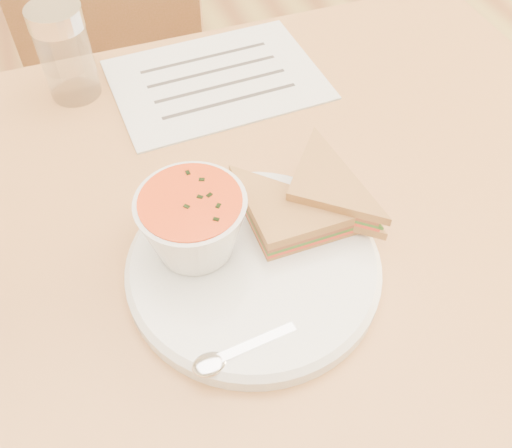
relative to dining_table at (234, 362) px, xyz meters
name	(u,v)px	position (x,y,z in m)	size (l,w,h in m)	color
floor	(240,441)	(0.00, 0.00, -0.38)	(5.00, 6.00, 0.01)	brown
dining_table	(234,362)	(0.00, 0.00, 0.00)	(1.00, 0.70, 0.75)	#A16D32
chair_far	(116,173)	(-0.10, 0.46, 0.03)	(0.36, 0.36, 0.81)	brown
plate	(253,268)	(0.00, -0.09, 0.38)	(0.25, 0.25, 0.02)	silver
soup_bowl	(193,227)	(-0.05, -0.05, 0.43)	(0.11, 0.11, 0.07)	silver
sandwich_half_a	(268,255)	(0.01, -0.10, 0.41)	(0.11, 0.11, 0.03)	#AB6D3C
sandwich_half_b	(286,204)	(0.05, -0.05, 0.42)	(0.11, 0.11, 0.03)	#AB6D3C
spoon	(257,343)	(-0.03, -0.17, 0.40)	(0.16, 0.03, 0.01)	silver
paper_menu	(217,80)	(0.06, 0.23, 0.38)	(0.28, 0.20, 0.00)	silver
condiment_shaker	(65,53)	(-0.12, 0.27, 0.44)	(0.07, 0.07, 0.12)	silver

